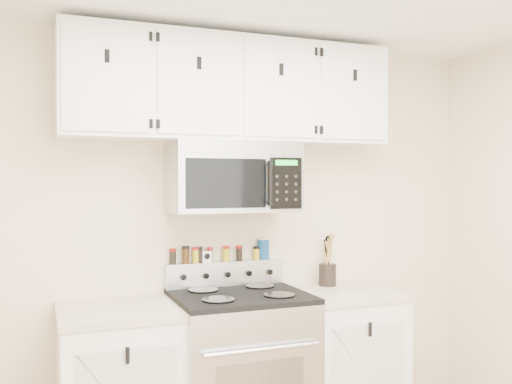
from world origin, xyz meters
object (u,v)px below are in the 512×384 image
Objects in this scene: salt_canister at (263,249)px; range at (240,373)px; microwave at (233,177)px; utensil_crock at (327,273)px.

range is at bearing -132.48° from salt_canister.
microwave is 0.92m from utensil_crock.
utensil_crock reaches higher than range.
range is 0.78m from salt_canister.
range is at bearing -90.23° from microwave.
range is 0.87m from utensil_crock.
microwave is 2.31× the size of utensil_crock.
utensil_crock is at bearing 15.32° from range.
salt_canister is (0.26, 0.16, -0.46)m from microwave.
utensil_crock is at bearing 4.84° from microwave.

